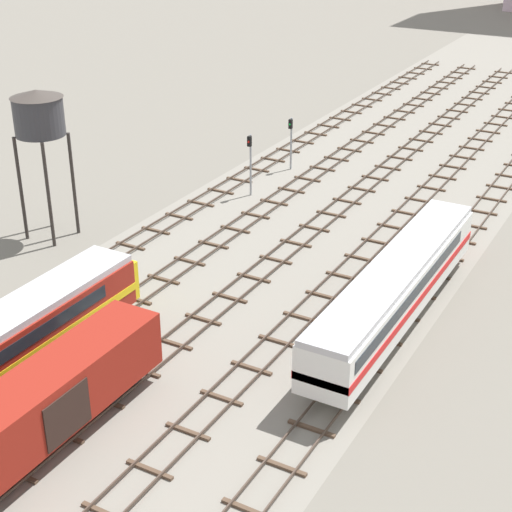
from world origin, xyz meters
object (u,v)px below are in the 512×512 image
Objects in this scene: water_tower at (39,116)px; signal_post_near at (250,157)px; freight_boxcar_centre_left_nearest at (43,403)px; signal_post_nearest at (291,137)px; diesel_railcar_centre_right_mid at (396,286)px.

signal_post_near is at bearing 58.34° from water_tower.
freight_boxcar_centre_left_nearest is 2.77× the size of signal_post_near.
freight_boxcar_centre_left_nearest is 24.65m from water_tower.
signal_post_near reaches higher than freight_boxcar_centre_left_nearest.
signal_post_near reaches higher than signal_post_nearest.
diesel_railcar_centre_right_mid is 27.08m from signal_post_nearest.
water_tower is (-15.84, 17.79, 6.33)m from freight_boxcar_centre_left_nearest.
water_tower reaches higher than diesel_railcar_centre_right_mid.
signal_post_nearest is 0.91× the size of signal_post_near.
diesel_railcar_centre_right_mid is 1.94× the size of water_tower.
freight_boxcar_centre_left_nearest is 39.29m from signal_post_nearest.
freight_boxcar_centre_left_nearest is at bearing -79.16° from signal_post_nearest.
signal_post_near is at bearing 141.24° from diesel_railcar_centre_right_mid.
signal_post_near is (0.00, -7.08, 0.26)m from signal_post_nearest.
water_tower is (-25.67, 0.11, 6.18)m from diesel_railcar_centre_right_mid.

